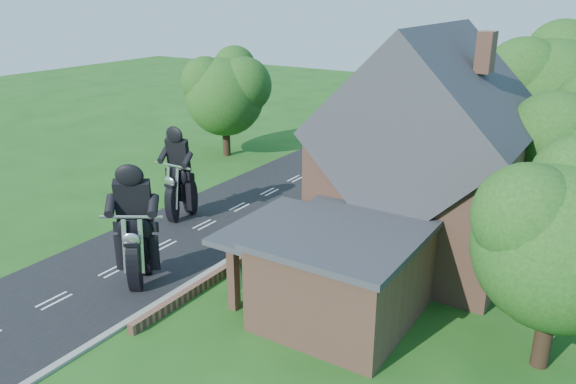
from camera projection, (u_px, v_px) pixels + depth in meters
The scene contains 18 objects.
ground at pixel (163, 246), 26.78m from camera, with size 120.00×120.00×0.00m, color #1A4B15.
road at pixel (163, 246), 26.78m from camera, with size 7.00×80.00×0.02m, color black.
kerb at pixel (223, 264), 24.91m from camera, with size 0.30×80.00×0.12m, color gray.
garden_wall at pixel (295, 226), 28.50m from camera, with size 0.30×22.00×0.40m, color brown.
house at pixel (426, 162), 24.75m from camera, with size 9.54×8.64×10.24m.
annex at pixel (340, 272), 20.55m from camera, with size 7.05×5.94×3.44m.
tree_annex_side at pixel (576, 234), 16.59m from camera, with size 5.64×5.20×7.48m.
tree_behind_house at pixel (559, 94), 30.29m from camera, with size 7.81×7.20×10.08m.
tree_behind_left at pixel (454, 90), 34.28m from camera, with size 6.94×6.40×9.16m.
tree_far_road at pixel (230, 90), 39.81m from camera, with size 6.08×5.60×7.84m.
shrub_a at pixel (239, 272), 23.12m from camera, with size 0.90×0.90×1.10m, color #123A1A.
shrub_b at pixel (273, 250), 25.10m from camera, with size 0.90×0.90×1.10m, color #123A1A.
shrub_c at pixel (302, 231), 27.08m from camera, with size 0.90×0.90×1.10m, color #123A1A.
shrub_d at pixel (348, 200), 31.05m from camera, with size 0.90×0.90×1.10m, color #123A1A.
shrub_e at pixel (368, 188), 33.03m from camera, with size 0.90×0.90×1.10m, color #123A1A.
shrub_f at pixel (385, 176), 35.01m from camera, with size 0.90×0.90×1.10m, color #123A1A.
motorcycle_lead at pixel (140, 266), 23.12m from camera, with size 0.42×1.68×1.56m, color black, non-canonical shape.
motorcycle_follow at pixel (182, 205), 29.78m from camera, with size 0.41×1.63×1.51m, color black, non-canonical shape.
Camera 1 is at (18.13, -17.29, 11.49)m, focal length 35.00 mm.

